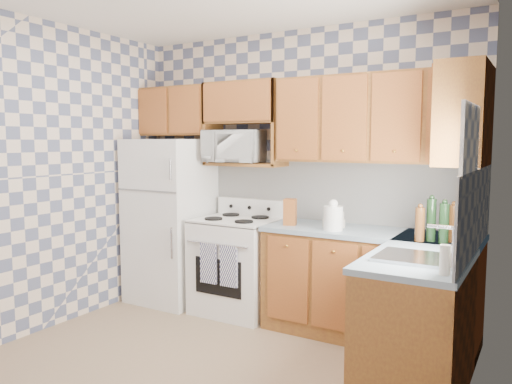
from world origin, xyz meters
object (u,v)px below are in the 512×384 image
(refrigerator, at_px, (171,220))
(microwave, at_px, (235,146))
(electric_kettle, at_px, (333,218))
(stove_body, at_px, (237,266))

(refrigerator, relative_size, microwave, 2.93)
(microwave, height_order, electric_kettle, microwave)
(stove_body, height_order, microwave, microwave)
(electric_kettle, bearing_deg, refrigerator, 176.78)
(stove_body, xyz_separation_m, electric_kettle, (1.03, -0.13, 0.57))
(refrigerator, bearing_deg, electric_kettle, -3.22)
(stove_body, bearing_deg, electric_kettle, -7.09)
(refrigerator, bearing_deg, stove_body, 1.78)
(refrigerator, xyz_separation_m, stove_body, (0.80, 0.03, -0.39))
(refrigerator, xyz_separation_m, microwave, (0.70, 0.16, 0.77))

